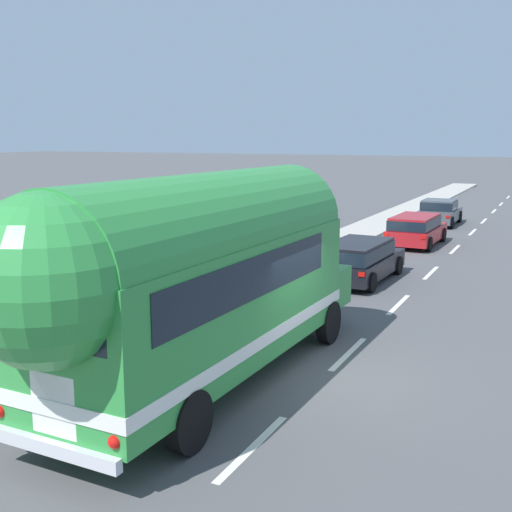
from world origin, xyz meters
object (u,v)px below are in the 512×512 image
Objects in this scene: car_lead at (358,258)px; car_second at (416,228)px; car_third at (439,211)px; painted_bus at (194,273)px.

car_lead is 1.03× the size of car_second.
car_third is at bearing 90.50° from car_lead.
car_lead is (-0.02, 10.47, -1.51)m from painted_bus.
car_lead and car_second have the same top height.
car_second and car_third have the same top height.
car_second is at bearing 88.53° from car_lead.
car_lead is at bearing -91.47° from car_second.
car_third is at bearing 90.34° from painted_bus.
painted_bus is at bearing -89.66° from car_third.
painted_bus is 10.58m from car_lead.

